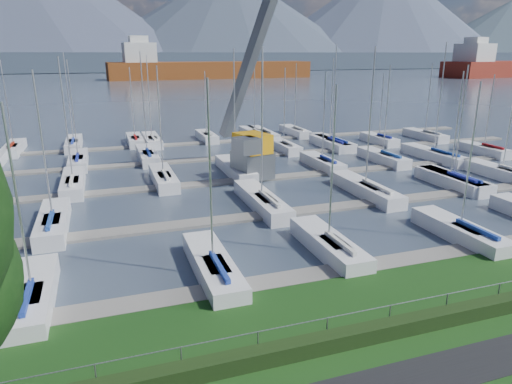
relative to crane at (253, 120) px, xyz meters
name	(u,v)px	position (x,y,z in m)	size (l,w,h in m)	color
water	(113,75)	(-5.00, 232.35, -5.73)	(800.00, 540.00, 0.20)	#404C5E
hedge	(353,337)	(-5.00, -28.05, -4.98)	(80.00, 0.70, 0.70)	black
fence	(349,314)	(-5.00, -27.65, -4.13)	(0.04, 0.04, 80.00)	gray
foothill	(109,61)	(-5.00, 302.35, 0.67)	(900.00, 80.00, 12.00)	#424F60
mountains	(111,8)	(2.35, 376.97, 41.35)	(1190.00, 360.00, 115.00)	#3C4B58
docks	(208,184)	(-5.00, -1.65, -5.55)	(90.00, 41.60, 0.25)	gray
crane	(253,120)	(0.00, 0.00, 0.00)	(6.94, 13.14, 22.35)	slate
cargo_ship_mid	(203,70)	(35.20, 181.84, -1.77)	(98.49, 21.86, 21.50)	brown
cargo_ship_east	(505,69)	(189.92, 150.31, -1.65)	(87.77, 30.75, 21.50)	maroon
sailboat_fleet	(180,118)	(-6.57, 2.74, 0.08)	(75.70, 49.96, 13.23)	beige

